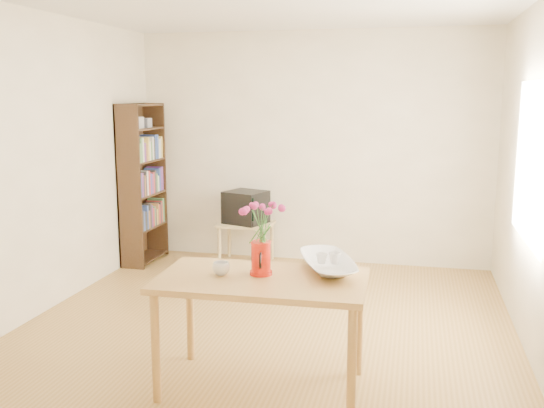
% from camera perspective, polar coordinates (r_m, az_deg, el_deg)
% --- Properties ---
extents(room, '(4.50, 4.50, 4.50)m').
position_cam_1_polar(room, '(4.69, -0.49, 2.99)').
color(room, olive).
rests_on(room, ground).
extents(table, '(1.34, 0.79, 0.75)m').
position_cam_1_polar(table, '(3.90, -0.95, -8.15)').
color(table, olive).
rests_on(table, ground).
extents(tv_stand, '(0.60, 0.45, 0.46)m').
position_cam_1_polar(tv_stand, '(6.90, -2.46, -2.38)').
color(tv_stand, tan).
rests_on(tv_stand, ground).
extents(bookshelf, '(0.28, 0.70, 1.80)m').
position_cam_1_polar(bookshelf, '(7.02, -12.04, 1.38)').
color(bookshelf, black).
rests_on(bookshelf, ground).
extents(pitcher, '(0.15, 0.22, 0.22)m').
position_cam_1_polar(pitcher, '(3.91, -1.04, -5.23)').
color(pitcher, red).
rests_on(pitcher, table).
extents(flowers, '(0.25, 0.25, 0.36)m').
position_cam_1_polar(flowers, '(3.84, -1.06, -1.08)').
color(flowers, '#D43286').
rests_on(flowers, pitcher).
extents(mug, '(0.12, 0.12, 0.09)m').
position_cam_1_polar(mug, '(3.93, -4.82, -6.07)').
color(mug, white).
rests_on(mug, table).
extents(bowl, '(0.61, 0.61, 0.44)m').
position_cam_1_polar(bowl, '(4.01, 5.29, -3.09)').
color(bowl, white).
rests_on(bowl, table).
extents(teacup_a, '(0.07, 0.07, 0.06)m').
position_cam_1_polar(teacup_a, '(4.03, 4.72, -3.71)').
color(teacup_a, white).
rests_on(teacup_a, bowl).
extents(teacup_b, '(0.10, 0.10, 0.07)m').
position_cam_1_polar(teacup_b, '(4.03, 5.95, -3.66)').
color(teacup_b, white).
rests_on(teacup_b, bowl).
extents(television, '(0.52, 0.51, 0.36)m').
position_cam_1_polar(television, '(6.86, -2.45, -0.24)').
color(television, black).
rests_on(television, tv_stand).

